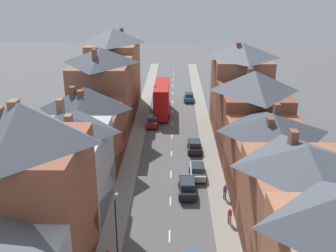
% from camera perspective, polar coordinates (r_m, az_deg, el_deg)
% --- Properties ---
extents(pavement_left, '(2.20, 104.00, 0.14)m').
position_cam_1_polar(pavement_left, '(59.82, -4.32, -0.77)').
color(pavement_left, gray).
rests_on(pavement_left, ground).
extents(pavement_right, '(2.20, 104.00, 0.14)m').
position_cam_1_polar(pavement_right, '(59.75, 5.47, -0.83)').
color(pavement_right, gray).
rests_on(pavement_right, ground).
extents(centre_line_dashes, '(0.14, 97.80, 0.01)m').
position_cam_1_polar(centre_line_dashes, '(57.73, 0.56, -1.57)').
color(centre_line_dashes, silver).
rests_on(centre_line_dashes, ground).
extents(terrace_row_left, '(8.00, 69.73, 14.10)m').
position_cam_1_polar(terrace_row_left, '(44.66, -12.75, -0.64)').
color(terrace_row_left, brown).
rests_on(terrace_row_left, ground).
extents(terrace_row_right, '(8.00, 57.70, 13.23)m').
position_cam_1_polar(terrace_row_right, '(39.15, 15.46, -4.67)').
color(terrace_row_right, beige).
rests_on(terrace_row_right, ground).
extents(double_decker_bus_lead, '(2.74, 10.80, 5.30)m').
position_cam_1_polar(double_decker_bus_lead, '(66.94, -0.91, 4.06)').
color(double_decker_bus_lead, red).
rests_on(double_decker_bus_lead, ground).
extents(car_near_blue, '(1.90, 3.98, 1.60)m').
position_cam_1_polar(car_near_blue, '(46.00, 4.32, -6.49)').
color(car_near_blue, '#B7BABF').
rests_on(car_near_blue, ground).
extents(car_near_silver, '(1.90, 3.94, 1.57)m').
position_cam_1_polar(car_near_silver, '(52.68, 3.89, -2.90)').
color(car_near_silver, black).
rests_on(car_near_silver, ground).
extents(car_parked_right_a, '(1.90, 4.49, 1.71)m').
position_cam_1_polar(car_parked_right_a, '(61.92, -2.27, 0.79)').
color(car_parked_right_a, maroon).
rests_on(car_parked_right_a, ground).
extents(car_parked_left_b, '(1.90, 3.92, 1.61)m').
position_cam_1_polar(car_parked_left_b, '(75.06, 3.06, 4.24)').
color(car_parked_left_b, '#236093').
rests_on(car_parked_left_b, ground).
extents(car_mid_white, '(1.90, 4.44, 1.67)m').
position_cam_1_polar(car_mid_white, '(42.49, 2.83, -8.79)').
color(car_mid_white, black).
rests_on(car_mid_white, ground).
extents(pedestrian_mid_left, '(0.36, 0.22, 1.61)m').
position_cam_1_polar(pedestrian_mid_left, '(37.90, 8.95, -12.62)').
color(pedestrian_mid_left, brown).
rests_on(pedestrian_mid_left, pavement_right).
extents(pedestrian_mid_right, '(0.36, 0.22, 1.61)m').
position_cam_1_polar(pedestrian_mid_right, '(41.67, 8.27, -9.33)').
color(pedestrian_mid_right, '#3D4256').
rests_on(pedestrian_mid_right, pavement_right).
extents(street_lamp, '(0.20, 1.12, 5.50)m').
position_cam_1_polar(street_lamp, '(32.75, -7.52, -13.72)').
color(street_lamp, black).
rests_on(street_lamp, ground).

